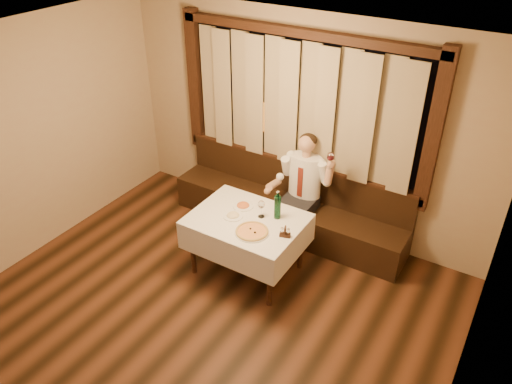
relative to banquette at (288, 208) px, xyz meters
The scene contains 10 objects.
room 2.12m from the banquette, 90.03° to the right, with size 5.01×6.01×2.81m.
banquette is the anchor object (origin of this frame).
dining_table 1.08m from the banquette, 90.00° to the right, with size 1.27×0.97×0.76m.
pizza 1.32m from the banquette, 80.98° to the right, with size 0.38×0.38×0.04m.
pasta_red 0.98m from the banquette, 101.08° to the right, with size 0.24×0.24×0.08m.
pasta_cream 1.19m from the banquette, 98.13° to the right, with size 0.23×0.23×0.08m.
green_bottle 1.06m from the banquette, 70.95° to the right, with size 0.08×0.08×0.35m.
table_wine_glass 1.10m from the banquette, 82.24° to the right, with size 0.08×0.08×0.21m.
cruet_caddy 1.31m from the banquette, 64.17° to the right, with size 0.13×0.09×0.13m.
seated_man 0.58m from the banquette, 21.45° to the right, with size 0.80×0.59×1.44m.
Camera 1 is at (2.50, -2.19, 4.00)m, focal length 35.00 mm.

